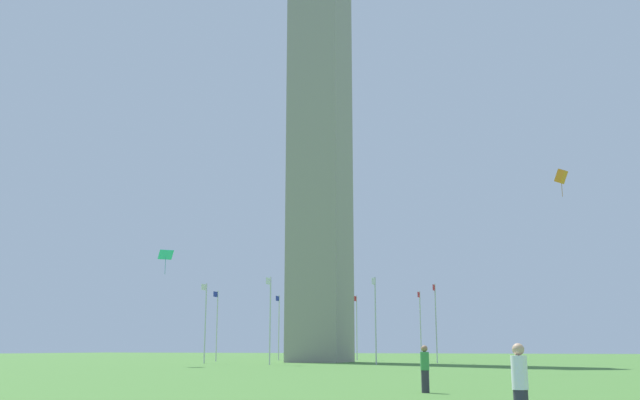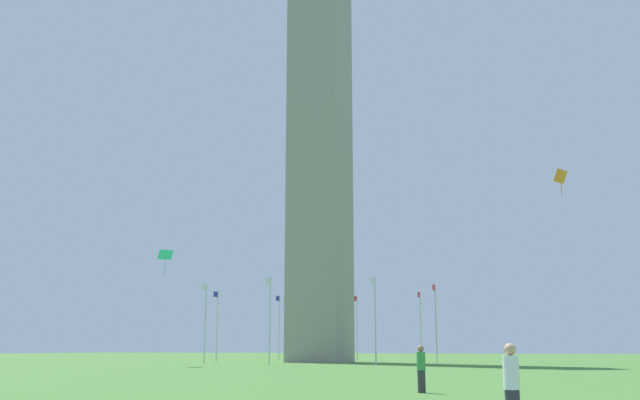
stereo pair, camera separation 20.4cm
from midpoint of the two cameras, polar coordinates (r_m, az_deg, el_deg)
ground_plane at (r=81.47m, az=0.07°, el=-13.00°), size 260.00×260.00×0.00m
obelisk_monument at (r=85.70m, az=0.07°, el=6.23°), size 6.21×6.21×56.48m
flagpole_n at (r=69.18m, az=-4.02°, el=-9.37°), size 1.12×0.14×8.40m
flagpole_ne at (r=69.44m, az=4.56°, el=-9.37°), size 1.12×0.14×8.40m
flagpole_e at (r=77.62m, az=9.43°, el=-9.51°), size 1.12×0.14×8.40m
flagpole_se at (r=87.70m, az=8.20°, el=-9.80°), size 1.12×0.14×8.40m
flagpole_s at (r=94.04m, az=3.06°, el=-10.03°), size 1.12×0.14×8.40m
flagpole_sw at (r=93.85m, az=-3.28°, el=-10.03°), size 1.12×0.14×8.40m
flagpole_w at (r=87.20m, az=-8.28°, el=-9.79°), size 1.12×0.14×8.40m
flagpole_nw at (r=77.06m, az=-9.21°, el=-9.50°), size 1.12×0.14×8.40m
person_white_shirt at (r=14.87m, az=15.66°, el=-14.40°), size 0.32×0.32×1.70m
person_green_shirt at (r=26.77m, az=8.42°, el=-13.38°), size 0.32×0.32×1.70m
kite_orange_box at (r=60.65m, az=18.98°, el=1.83°), size 0.98×1.17×2.31m
kite_cyan_diamond at (r=67.23m, az=-12.32°, el=-4.40°), size 1.66×1.66×2.19m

